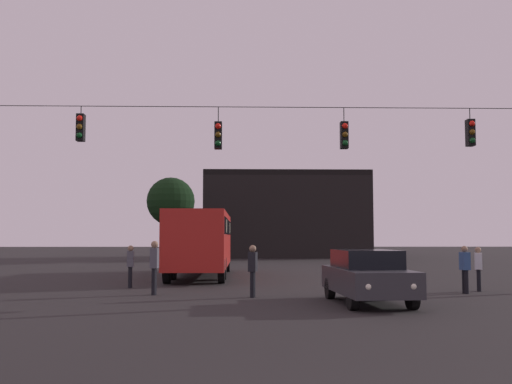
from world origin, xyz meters
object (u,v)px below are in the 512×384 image
(city_bus, at_px, (202,237))
(tree_left_silhouette, at_px, (171,202))
(car_near_right, at_px, (367,276))
(pedestrian_crossing_left, at_px, (253,268))
(pedestrian_crossing_right, at_px, (154,264))
(pedestrian_crossing_center, at_px, (130,264))
(pedestrian_trailing, at_px, (478,266))
(pedestrian_near_bus, at_px, (465,267))

(city_bus, height_order, tree_left_silhouette, tree_left_silhouette)
(car_near_right, distance_m, tree_left_silhouette, 31.30)
(city_bus, relative_size, pedestrian_crossing_left, 6.74)
(pedestrian_crossing_right, height_order, tree_left_silhouette, tree_left_silhouette)
(car_near_right, bearing_deg, pedestrian_crossing_center, 144.92)
(pedestrian_trailing, relative_size, tree_left_silhouette, 0.23)
(car_near_right, relative_size, pedestrian_crossing_left, 2.70)
(pedestrian_crossing_right, relative_size, pedestrian_near_bus, 1.11)
(city_bus, xyz_separation_m, tree_left_silhouette, (-3.63, 18.03, 2.79))
(pedestrian_crossing_left, bearing_deg, pedestrian_crossing_center, 141.38)
(pedestrian_near_bus, bearing_deg, tree_left_silhouette, 115.90)
(pedestrian_crossing_right, xyz_separation_m, pedestrian_trailing, (11.13, 0.98, -0.14))
(pedestrian_crossing_left, height_order, pedestrian_crossing_center, pedestrian_crossing_left)
(car_near_right, xyz_separation_m, tree_left_silhouette, (-9.10, 29.70, 3.86))
(car_near_right, bearing_deg, tree_left_silhouette, 107.05)
(city_bus, distance_m, pedestrian_crossing_right, 9.04)
(car_near_right, xyz_separation_m, pedestrian_near_bus, (3.91, 2.89, 0.10))
(car_near_right, bearing_deg, city_bus, 115.15)
(city_bus, distance_m, pedestrian_trailing, 12.96)
(car_near_right, xyz_separation_m, pedestrian_crossing_left, (-3.22, 1.83, 0.12))
(pedestrian_crossing_center, xyz_separation_m, pedestrian_trailing, (12.41, -1.72, -0.02))
(pedestrian_crossing_left, relative_size, pedestrian_crossing_center, 1.04)
(car_near_right, relative_size, tree_left_silhouette, 0.67)
(city_bus, bearing_deg, pedestrian_trailing, -38.07)
(car_near_right, distance_m, pedestrian_crossing_left, 3.71)
(pedestrian_near_bus, relative_size, pedestrian_trailing, 1.03)
(city_bus, relative_size, pedestrian_crossing_center, 7.00)
(pedestrian_crossing_center, bearing_deg, city_bus, 70.26)
(car_near_right, bearing_deg, pedestrian_trailing, 38.18)
(car_near_right, height_order, pedestrian_crossing_left, pedestrian_crossing_left)
(pedestrian_crossing_center, height_order, pedestrian_trailing, pedestrian_crossing_center)
(car_near_right, relative_size, pedestrian_crossing_center, 2.81)
(pedestrian_near_bus, bearing_deg, car_near_right, -143.55)
(car_near_right, distance_m, pedestrian_crossing_right, 6.99)
(pedestrian_near_bus, bearing_deg, city_bus, 136.95)
(city_bus, xyz_separation_m, car_near_right, (5.47, -11.66, -1.07))
(pedestrian_trailing, bearing_deg, pedestrian_crossing_center, 172.10)
(pedestrian_near_bus, height_order, tree_left_silhouette, tree_left_silhouette)
(car_near_right, relative_size, pedestrian_trailing, 2.87)
(pedestrian_trailing, bearing_deg, pedestrian_near_bus, -134.28)
(city_bus, distance_m, tree_left_silhouette, 18.61)
(city_bus, relative_size, pedestrian_trailing, 7.15)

